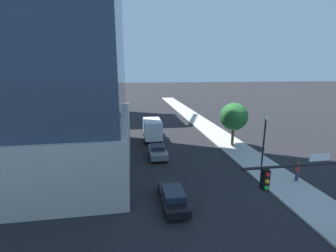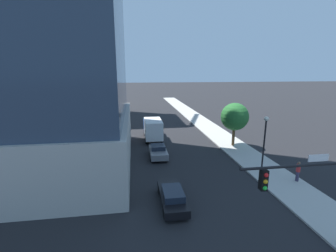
{
  "view_description": "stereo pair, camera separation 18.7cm",
  "coord_description": "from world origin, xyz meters",
  "views": [
    {
      "loc": [
        -4.96,
        -4.78,
        9.67
      ],
      "look_at": [
        -1.77,
        15.61,
        4.81
      ],
      "focal_mm": 25.05,
      "sensor_mm": 36.0,
      "label": 1
    },
    {
      "loc": [
        -4.78,
        -4.81,
        9.67
      ],
      "look_at": [
        -1.77,
        15.61,
        4.81
      ],
      "focal_mm": 25.05,
      "sensor_mm": 36.0,
      "label": 2
    }
  ],
  "objects": [
    {
      "name": "construction_building",
      "position": [
        -18.06,
        49.78,
        19.27
      ],
      "size": [
        15.33,
        14.04,
        44.09
      ],
      "color": "#9E9B93",
      "rests_on": "ground"
    },
    {
      "name": "car_gray",
      "position": [
        -2.2,
        20.47,
        0.71
      ],
      "size": [
        1.87,
        4.01,
        1.42
      ],
      "color": "slate",
      "rests_on": "ground"
    },
    {
      "name": "traffic_light_pole",
      "position": [
        4.1,
        4.88,
        4.02
      ],
      "size": [
        6.39,
        0.48,
        5.72
      ],
      "color": "black",
      "rests_on": "sidewalk"
    },
    {
      "name": "street_tree",
      "position": [
        7.95,
        23.02,
        3.96
      ],
      "size": [
        3.53,
        3.53,
        5.59
      ],
      "color": "brown",
      "rests_on": "sidewalk"
    },
    {
      "name": "sidewalk",
      "position": [
        8.0,
        20.0,
        0.07
      ],
      "size": [
        4.02,
        120.0,
        0.15
      ],
      "primitive_type": "cube",
      "color": "#B2AFA8",
      "rests_on": "ground"
    },
    {
      "name": "street_lamp",
      "position": [
        7.5,
        15.11,
        3.7
      ],
      "size": [
        0.44,
        0.44,
        5.37
      ],
      "color": "black",
      "rests_on": "sidewalk"
    },
    {
      "name": "box_truck",
      "position": [
        -2.2,
        27.73,
        1.71
      ],
      "size": [
        2.34,
        6.72,
        3.05
      ],
      "color": "#1E4799",
      "rests_on": "ground"
    },
    {
      "name": "pedestrian_red_shirt",
      "position": [
        9.34,
        12.45,
        1.08
      ],
      "size": [
        0.34,
        0.34,
        1.81
      ],
      "color": "#38334C",
      "rests_on": "sidewalk"
    },
    {
      "name": "car_black",
      "position": [
        -2.2,
        10.54,
        0.68
      ],
      "size": [
        1.72,
        4.77,
        1.34
      ],
      "color": "black",
      "rests_on": "ground"
    }
  ]
}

